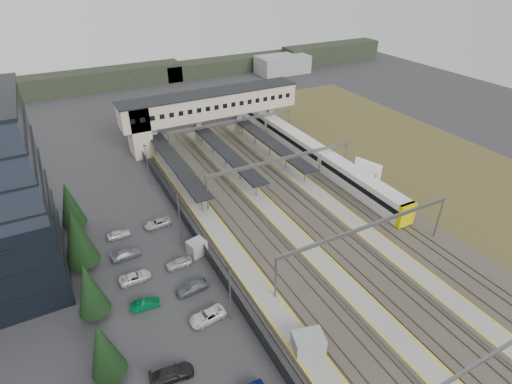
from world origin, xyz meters
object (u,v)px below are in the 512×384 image
relay_cabin_near (308,345)px  relay_cabin_far (197,247)px  train (297,142)px  footbridge (200,108)px  billboard (368,169)px

relay_cabin_near → relay_cabin_far: bearing=102.3°
relay_cabin_near → train: size_ratio=0.06×
relay_cabin_near → relay_cabin_far: 21.83m
footbridge → billboard: bearing=-57.7°
train → billboard: (4.08, -17.73, 0.84)m
train → billboard: size_ratio=12.13×
relay_cabin_far → train: train is taller
billboard → relay_cabin_far: bearing=-172.6°
relay_cabin_far → billboard: billboard is taller
billboard → footbridge: bearing=122.3°
relay_cabin_far → billboard: (35.38, 4.58, 1.92)m
footbridge → billboard: size_ratio=7.67×
relay_cabin_far → train: bearing=35.5°
relay_cabin_far → train: (31.30, 22.31, 1.08)m
relay_cabin_near → footbridge: (10.34, 58.13, 6.56)m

